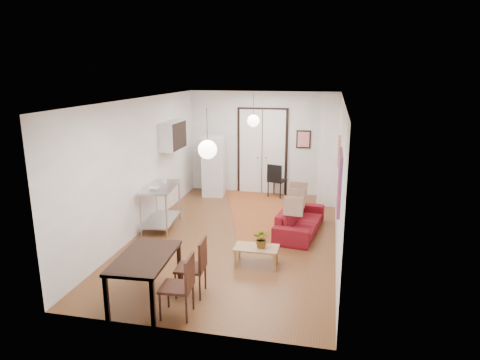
% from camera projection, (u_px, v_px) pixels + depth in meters
% --- Properties ---
extents(floor, '(7.00, 7.00, 0.00)m').
position_uv_depth(floor, '(236.00, 236.00, 9.19)').
color(floor, brown).
rests_on(floor, ground).
extents(ceiling, '(4.20, 7.00, 0.02)m').
position_uv_depth(ceiling, '(235.00, 99.00, 8.46)').
color(ceiling, white).
rests_on(ceiling, wall_back).
extents(wall_back, '(4.20, 0.02, 2.90)m').
position_uv_depth(wall_back, '(263.00, 143.00, 12.14)').
color(wall_back, white).
rests_on(wall_back, floor).
extents(wall_front, '(4.20, 0.02, 2.90)m').
position_uv_depth(wall_front, '(176.00, 231.00, 5.51)').
color(wall_front, white).
rests_on(wall_front, floor).
extents(wall_left, '(0.02, 7.00, 2.90)m').
position_uv_depth(wall_left, '(141.00, 166.00, 9.25)').
color(wall_left, white).
rests_on(wall_left, floor).
extents(wall_right, '(0.02, 7.00, 2.90)m').
position_uv_depth(wall_right, '(340.00, 176.00, 8.40)').
color(wall_right, white).
rests_on(wall_right, floor).
extents(double_doors, '(1.44, 0.06, 2.50)m').
position_uv_depth(double_doors, '(262.00, 152.00, 12.16)').
color(double_doors, white).
rests_on(double_doors, wall_back).
extents(stub_partition, '(0.50, 0.10, 2.90)m').
position_uv_depth(stub_partition, '(328.00, 152.00, 10.86)').
color(stub_partition, white).
rests_on(stub_partition, floor).
extents(wall_cabinet, '(0.35, 1.00, 0.70)m').
position_uv_depth(wall_cabinet, '(173.00, 135.00, 10.52)').
color(wall_cabinet, white).
rests_on(wall_cabinet, wall_left).
extents(painting_popart, '(0.05, 1.00, 1.00)m').
position_uv_depth(painting_popart, '(340.00, 182.00, 7.17)').
color(painting_popart, red).
rests_on(painting_popart, wall_right).
extents(painting_abstract, '(0.05, 0.50, 0.60)m').
position_uv_depth(painting_abstract, '(339.00, 151.00, 9.07)').
color(painting_abstract, beige).
rests_on(painting_abstract, wall_right).
extents(poster_back, '(0.40, 0.03, 0.50)m').
position_uv_depth(poster_back, '(303.00, 139.00, 11.84)').
color(poster_back, red).
rests_on(poster_back, wall_back).
extents(print_left, '(0.03, 0.44, 0.54)m').
position_uv_depth(print_left, '(174.00, 131.00, 11.01)').
color(print_left, brown).
rests_on(print_left, wall_left).
extents(pendant_back, '(0.30, 0.30, 0.80)m').
position_uv_depth(pendant_back, '(253.00, 121.00, 10.52)').
color(pendant_back, white).
rests_on(pendant_back, ceiling).
extents(pendant_front, '(0.30, 0.30, 0.80)m').
position_uv_depth(pendant_front, '(208.00, 149.00, 6.73)').
color(pendant_front, white).
rests_on(pendant_front, ceiling).
extents(kilim_rug, '(2.56, 4.22, 0.01)m').
position_uv_depth(kilim_rug, '(261.00, 212.00, 10.75)').
color(kilim_rug, '#A55929').
rests_on(kilim_rug, floor).
extents(sofa, '(2.02, 1.02, 0.56)m').
position_uv_depth(sofa, '(300.00, 220.00, 9.34)').
color(sofa, maroon).
rests_on(sofa, floor).
extents(coffee_table, '(0.80, 0.45, 0.35)m').
position_uv_depth(coffee_table, '(256.00, 249.00, 7.76)').
color(coffee_table, '#A5834E').
rests_on(coffee_table, floor).
extents(potted_plant, '(0.27, 0.31, 0.35)m').
position_uv_depth(potted_plant, '(262.00, 239.00, 7.68)').
color(potted_plant, '#365C29').
rests_on(potted_plant, coffee_table).
extents(kitchen_counter, '(0.78, 1.34, 0.98)m').
position_uv_depth(kitchen_counter, '(161.00, 200.00, 9.53)').
color(kitchen_counter, '#B3B5B8').
rests_on(kitchen_counter, floor).
extents(bowl, '(0.26, 0.26, 0.06)m').
position_uv_depth(bowl, '(155.00, 188.00, 9.16)').
color(bowl, silver).
rests_on(bowl, kitchen_counter).
extents(soap_bottle, '(0.10, 0.10, 0.20)m').
position_uv_depth(soap_bottle, '(164.00, 179.00, 9.66)').
color(soap_bottle, '#5290B1').
rests_on(soap_bottle, kitchen_counter).
extents(fridge, '(0.65, 0.65, 1.68)m').
position_uv_depth(fridge, '(214.00, 166.00, 12.02)').
color(fridge, white).
rests_on(fridge, floor).
extents(dining_table, '(0.85, 1.40, 0.75)m').
position_uv_depth(dining_table, '(145.00, 261.00, 6.46)').
color(dining_table, black).
rests_on(dining_table, floor).
extents(dining_chair_near, '(0.47, 0.64, 0.93)m').
position_uv_depth(dining_chair_near, '(192.00, 260.00, 6.79)').
color(dining_chair_near, '#3C1D13').
rests_on(dining_chair_near, floor).
extents(dining_chair_far, '(0.47, 0.64, 0.93)m').
position_uv_depth(dining_chair_far, '(178.00, 278.00, 6.19)').
color(dining_chair_far, '#3C1D13').
rests_on(dining_chair_far, floor).
extents(black_side_chair, '(0.55, 0.56, 0.95)m').
position_uv_depth(black_side_chair, '(278.00, 177.00, 12.02)').
color(black_side_chair, black).
rests_on(black_side_chair, floor).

